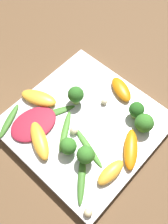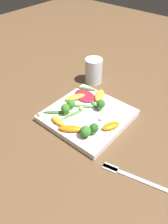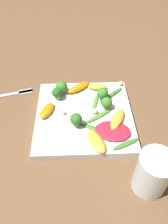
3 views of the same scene
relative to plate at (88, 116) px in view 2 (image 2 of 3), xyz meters
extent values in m
plane|color=brown|center=(0.00, 0.00, -0.01)|extent=(2.40, 2.40, 0.00)
cube|color=white|center=(0.00, 0.00, 0.00)|extent=(0.25, 0.25, 0.02)
cylinder|color=silver|center=(-0.13, 0.19, 0.04)|extent=(0.07, 0.07, 0.10)
cube|color=#B2B2B7|center=(0.25, -0.10, -0.01)|extent=(0.18, 0.05, 0.01)
cube|color=#B2B2B7|center=(0.18, -0.12, -0.01)|extent=(0.04, 0.03, 0.01)
ellipsoid|color=maroon|center=(-0.07, 0.07, 0.02)|extent=(0.10, 0.08, 0.01)
ellipsoid|color=#FCAD33|center=(-0.04, -0.10, 0.02)|extent=(0.06, 0.03, 0.02)
ellipsoid|color=orange|center=(0.10, -0.01, 0.02)|extent=(0.05, 0.07, 0.02)
ellipsoid|color=orange|center=(0.01, -0.10, 0.02)|extent=(0.08, 0.06, 0.02)
ellipsoid|color=#FCAD33|center=(-0.08, 0.03, 0.02)|extent=(0.06, 0.08, 0.02)
ellipsoid|color=#FCAD33|center=(-0.02, 0.10, 0.02)|extent=(0.06, 0.08, 0.02)
cylinder|color=#84AD5B|center=(0.07, -0.06, 0.02)|extent=(0.01, 0.01, 0.02)
sphere|color=#26601E|center=(0.07, -0.06, 0.03)|extent=(0.03, 0.03, 0.03)
cylinder|color=#84AD5B|center=(0.06, -0.09, 0.02)|extent=(0.01, 0.01, 0.01)
sphere|color=#387A28|center=(0.06, -0.09, 0.03)|extent=(0.03, 0.03, 0.03)
cylinder|color=#84AD5B|center=(0.02, 0.04, 0.02)|extent=(0.01, 0.01, 0.02)
sphere|color=#2D6B23|center=(0.02, 0.04, 0.04)|extent=(0.03, 0.03, 0.03)
cylinder|color=#7A9E51|center=(-0.06, -0.02, 0.02)|extent=(0.02, 0.02, 0.01)
sphere|color=#387A28|center=(-0.06, -0.02, 0.03)|extent=(0.03, 0.03, 0.03)
cylinder|color=#84AD5B|center=(-0.05, -0.05, 0.02)|extent=(0.01, 0.01, 0.02)
sphere|color=#387A28|center=(-0.05, -0.05, 0.04)|extent=(0.03, 0.03, 0.03)
ellipsoid|color=#3D7528|center=(-0.09, 0.10, 0.01)|extent=(0.07, 0.04, 0.01)
ellipsoid|color=#3D7528|center=(-0.03, 0.06, 0.01)|extent=(0.09, 0.06, 0.00)
ellipsoid|color=#3D7528|center=(-0.08, -0.07, 0.01)|extent=(0.08, 0.07, 0.01)
ellipsoid|color=#47842D|center=(-0.03, -0.04, 0.01)|extent=(0.03, 0.09, 0.00)
ellipsoid|color=#47842D|center=(-0.04, 0.01, 0.01)|extent=(0.08, 0.06, 0.01)
sphere|color=beige|center=(-0.03, 0.00, 0.02)|extent=(0.01, 0.01, 0.01)
sphere|color=beige|center=(-0.11, -0.11, 0.02)|extent=(0.01, 0.01, 0.01)
sphere|color=beige|center=(0.06, 0.00, 0.02)|extent=(0.01, 0.01, 0.01)
camera|label=1|loc=(-0.17, -0.15, 0.44)|focal=42.00mm
camera|label=2|loc=(0.35, -0.43, 0.50)|focal=35.00mm
camera|label=3|loc=(0.02, 0.39, 0.44)|focal=35.00mm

